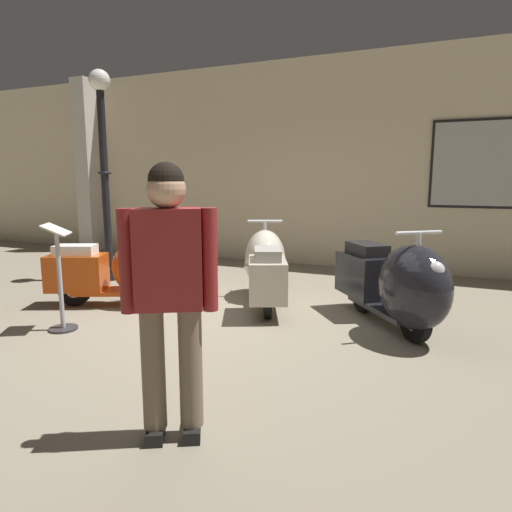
% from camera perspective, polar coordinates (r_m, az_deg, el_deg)
% --- Properties ---
extents(ground_plane, '(60.00, 60.00, 0.00)m').
position_cam_1_polar(ground_plane, '(4.78, -6.61, -8.73)').
color(ground_plane, gray).
extents(showroom_back_wall, '(18.00, 0.63, 3.52)m').
position_cam_1_polar(showroom_back_wall, '(8.09, 6.17, 11.43)').
color(showroom_back_wall, beige).
rests_on(showroom_back_wall, ground).
extents(scooter_0, '(1.62, 1.06, 0.96)m').
position_cam_1_polar(scooter_0, '(5.61, -16.15, -1.67)').
color(scooter_0, black).
rests_on(scooter_0, ground).
extents(scooter_1, '(1.09, 1.67, 0.99)m').
position_cam_1_polar(scooter_1, '(5.54, 1.22, -1.27)').
color(scooter_1, black).
rests_on(scooter_1, ground).
extents(scooter_2, '(1.44, 1.63, 1.04)m').
position_cam_1_polar(scooter_2, '(4.70, 17.36, -3.43)').
color(scooter_2, black).
rests_on(scooter_2, ground).
extents(lamppost, '(0.30, 0.30, 3.04)m').
position_cam_1_polar(lamppost, '(7.08, -18.62, 10.94)').
color(lamppost, black).
rests_on(lamppost, ground).
extents(visitor_0, '(0.48, 0.38, 1.60)m').
position_cam_1_polar(visitor_0, '(2.56, -10.88, -3.59)').
color(visitor_0, black).
rests_on(visitor_0, ground).
extents(info_stanchion, '(0.36, 0.39, 1.08)m').
position_cam_1_polar(info_stanchion, '(4.91, -23.45, -3.57)').
color(info_stanchion, '#333338').
rests_on(info_stanchion, ground).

